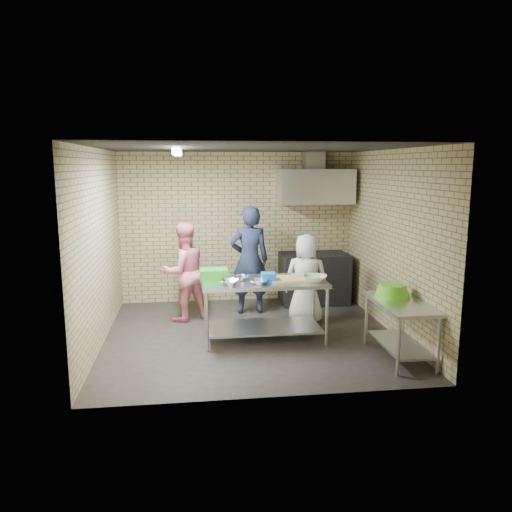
{
  "coord_description": "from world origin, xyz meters",
  "views": [
    {
      "loc": [
        -0.83,
        -6.95,
        2.47
      ],
      "look_at": [
        0.1,
        0.2,
        1.15
      ],
      "focal_mm": 34.96,
      "sensor_mm": 36.0,
      "label": 1
    }
  ],
  "objects_px": {
    "bottle_green": "(337,190)",
    "woman_pink": "(184,272)",
    "woman_white": "(306,279)",
    "green_basin": "(392,291)",
    "man_navy": "(249,260)",
    "stove": "(314,278)",
    "blue_tub": "(268,277)",
    "side_counter": "(400,330)",
    "green_crate": "(214,274)",
    "prep_table": "(264,310)"
  },
  "relations": [
    {
      "from": "bottle_green",
      "to": "woman_pink",
      "type": "xyz_separation_m",
      "value": [
        -2.77,
        -0.97,
        -1.22
      ]
    },
    {
      "from": "woman_pink",
      "to": "woman_white",
      "type": "bearing_deg",
      "value": 142.3
    },
    {
      "from": "bottle_green",
      "to": "woman_pink",
      "type": "bearing_deg",
      "value": -160.63
    },
    {
      "from": "green_basin",
      "to": "woman_white",
      "type": "height_order",
      "value": "woman_white"
    },
    {
      "from": "man_navy",
      "to": "woman_pink",
      "type": "relative_size",
      "value": 1.14
    },
    {
      "from": "stove",
      "to": "blue_tub",
      "type": "height_order",
      "value": "blue_tub"
    },
    {
      "from": "side_counter",
      "to": "green_basin",
      "type": "relative_size",
      "value": 2.61
    },
    {
      "from": "green_crate",
      "to": "woman_white",
      "type": "height_order",
      "value": "woman_white"
    },
    {
      "from": "side_counter",
      "to": "blue_tub",
      "type": "height_order",
      "value": "blue_tub"
    },
    {
      "from": "stove",
      "to": "man_navy",
      "type": "bearing_deg",
      "value": -158.75
    },
    {
      "from": "green_crate",
      "to": "bottle_green",
      "type": "relative_size",
      "value": 2.57
    },
    {
      "from": "green_basin",
      "to": "prep_table",
      "type": "bearing_deg",
      "value": 157.22
    },
    {
      "from": "bottle_green",
      "to": "woman_white",
      "type": "distance_m",
      "value": 2.08
    },
    {
      "from": "stove",
      "to": "green_basin",
      "type": "xyz_separation_m",
      "value": [
        0.43,
        -2.5,
        0.38
      ]
    },
    {
      "from": "stove",
      "to": "man_navy",
      "type": "height_order",
      "value": "man_navy"
    },
    {
      "from": "green_basin",
      "to": "man_navy",
      "type": "height_order",
      "value": "man_navy"
    },
    {
      "from": "side_counter",
      "to": "green_crate",
      "type": "distance_m",
      "value": 2.62
    },
    {
      "from": "woman_white",
      "to": "woman_pink",
      "type": "bearing_deg",
      "value": 7.85
    },
    {
      "from": "side_counter",
      "to": "stove",
      "type": "height_order",
      "value": "stove"
    },
    {
      "from": "side_counter",
      "to": "stove",
      "type": "xyz_separation_m",
      "value": [
        -0.45,
        2.75,
        0.08
      ]
    },
    {
      "from": "green_crate",
      "to": "green_basin",
      "type": "height_order",
      "value": "green_crate"
    },
    {
      "from": "side_counter",
      "to": "woman_pink",
      "type": "bearing_deg",
      "value": 143.98
    },
    {
      "from": "prep_table",
      "to": "green_crate",
      "type": "height_order",
      "value": "green_crate"
    },
    {
      "from": "stove",
      "to": "green_crate",
      "type": "bearing_deg",
      "value": -137.95
    },
    {
      "from": "green_basin",
      "to": "bottle_green",
      "type": "height_order",
      "value": "bottle_green"
    },
    {
      "from": "green_basin",
      "to": "bottle_green",
      "type": "bearing_deg",
      "value": 89.58
    },
    {
      "from": "green_crate",
      "to": "man_navy",
      "type": "xyz_separation_m",
      "value": [
        0.65,
        1.22,
        -0.04
      ]
    },
    {
      "from": "prep_table",
      "to": "woman_pink",
      "type": "relative_size",
      "value": 1.1
    },
    {
      "from": "side_counter",
      "to": "bottle_green",
      "type": "distance_m",
      "value": 3.41
    },
    {
      "from": "prep_table",
      "to": "man_navy",
      "type": "relative_size",
      "value": 0.96
    },
    {
      "from": "prep_table",
      "to": "bottle_green",
      "type": "xyz_separation_m",
      "value": [
        1.64,
        2.06,
        1.58
      ]
    },
    {
      "from": "prep_table",
      "to": "woman_white",
      "type": "relative_size",
      "value": 1.22
    },
    {
      "from": "stove",
      "to": "green_basin",
      "type": "bearing_deg",
      "value": -80.24
    },
    {
      "from": "stove",
      "to": "man_navy",
      "type": "distance_m",
      "value": 1.4
    },
    {
      "from": "blue_tub",
      "to": "man_navy",
      "type": "bearing_deg",
      "value": 93.86
    },
    {
      "from": "stove",
      "to": "woman_white",
      "type": "distance_m",
      "value": 1.24
    },
    {
      "from": "green_basin",
      "to": "woman_white",
      "type": "distance_m",
      "value": 1.61
    },
    {
      "from": "side_counter",
      "to": "blue_tub",
      "type": "distance_m",
      "value": 1.87
    },
    {
      "from": "blue_tub",
      "to": "woman_pink",
      "type": "relative_size",
      "value": 0.12
    },
    {
      "from": "woman_pink",
      "to": "woman_white",
      "type": "relative_size",
      "value": 1.11
    },
    {
      "from": "woman_pink",
      "to": "woman_white",
      "type": "distance_m",
      "value": 1.95
    },
    {
      "from": "stove",
      "to": "side_counter",
      "type": "bearing_deg",
      "value": -80.71
    },
    {
      "from": "bottle_green",
      "to": "man_navy",
      "type": "distance_m",
      "value": 2.14
    },
    {
      "from": "prep_table",
      "to": "stove",
      "type": "relative_size",
      "value": 1.45
    },
    {
      "from": "man_navy",
      "to": "woman_white",
      "type": "xyz_separation_m",
      "value": [
        0.82,
        -0.66,
        -0.19
      ]
    },
    {
      "from": "prep_table",
      "to": "bottle_green",
      "type": "relative_size",
      "value": 11.58
    },
    {
      "from": "blue_tub",
      "to": "man_navy",
      "type": "distance_m",
      "value": 1.45
    },
    {
      "from": "blue_tub",
      "to": "woman_white",
      "type": "xyz_separation_m",
      "value": [
        0.72,
        0.79,
        -0.22
      ]
    },
    {
      "from": "man_navy",
      "to": "blue_tub",
      "type": "bearing_deg",
      "value": 92.15
    },
    {
      "from": "blue_tub",
      "to": "bottle_green",
      "type": "height_order",
      "value": "bottle_green"
    }
  ]
}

